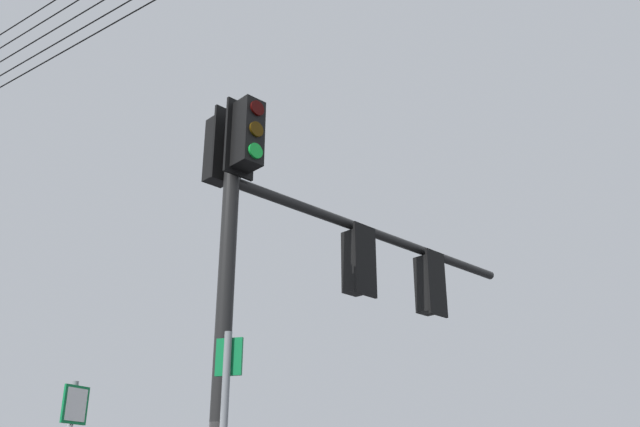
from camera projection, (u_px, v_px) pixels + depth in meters
name	position (u px, v px, depth m)	size (l,w,h in m)	color
signal_mast_assembly	(304.00, 260.00, 9.09)	(5.63, 2.57, 6.46)	black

